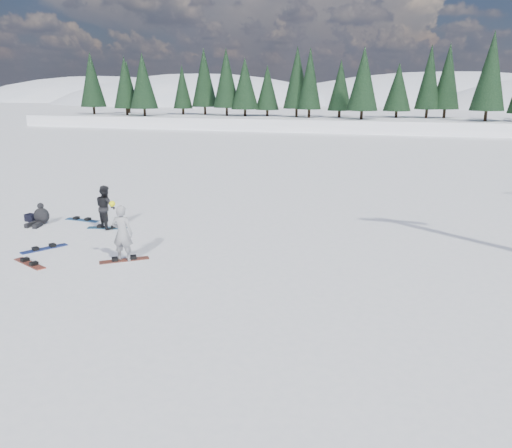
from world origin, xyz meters
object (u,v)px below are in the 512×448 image
at_px(snowboard_loose_c, 82,220).
at_px(snowboarder_man, 106,207).
at_px(seated_rider, 41,216).
at_px(snowboarder_woman, 122,233).
at_px(gear_bag, 31,218).
at_px(snowboard_loose_a, 44,249).
at_px(snowboard_loose_b, 30,264).

bearing_deg(snowboard_loose_c, snowboarder_man, -20.98).
xyz_separation_m(snowboarder_man, seated_rider, (-2.81, -0.25, -0.50)).
xyz_separation_m(snowboarder_woman, gear_bag, (-6.14, 3.12, -0.74)).
bearing_deg(snowboarder_woman, seated_rider, -35.46).
bearing_deg(snowboarder_man, snowboard_loose_a, 110.21).
bearing_deg(snowboard_loose_a, snowboard_loose_b, -126.77).
bearing_deg(snowboarder_man, snowboard_loose_b, 121.28).
xyz_separation_m(snowboarder_woman, snowboarder_man, (-2.63, 3.11, -0.06)).
bearing_deg(seated_rider, gear_bag, 152.71).
relative_size(snowboarder_man, snowboard_loose_a, 1.11).
height_order(snowboarder_woman, snowboard_loose_a, snowboarder_woman).
height_order(snowboarder_woman, gear_bag, snowboarder_woman).
bearing_deg(gear_bag, seated_rider, -20.02).
height_order(snowboarder_man, snowboard_loose_a, snowboarder_man).
relative_size(snowboarder_woman, snowboard_loose_c, 1.28).
xyz_separation_m(gear_bag, snowboard_loose_b, (3.55, -4.24, -0.14)).
distance_m(seated_rider, snowboard_loose_b, 4.91).
relative_size(seated_rider, gear_bag, 2.33).
bearing_deg(gear_bag, snowboard_loose_a, -44.05).
height_order(snowboarder_man, seated_rider, snowboarder_man).
xyz_separation_m(seated_rider, snowboard_loose_a, (2.28, -2.62, -0.31)).
bearing_deg(snowboard_loose_b, seated_rider, 148.89).
bearing_deg(snowboard_loose_b, snowboarder_woman, 46.63).
relative_size(seated_rider, snowboard_loose_c, 0.70).
xyz_separation_m(snowboarder_man, snowboard_loose_a, (-0.53, -2.87, -0.82)).
relative_size(snowboarder_woman, snowboarder_man, 1.15).
xyz_separation_m(snowboarder_woman, snowboard_loose_c, (-4.28, 3.84, -0.88)).
bearing_deg(snowboarder_woman, snowboard_loose_c, -49.67).
height_order(snowboard_loose_a, snowboard_loose_c, same).
relative_size(snowboarder_man, snowboard_loose_c, 1.11).
xyz_separation_m(seated_rider, snowboard_loose_c, (1.16, 0.98, -0.31)).
distance_m(snowboarder_man, snowboard_loose_c, 1.98).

